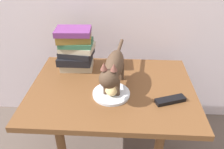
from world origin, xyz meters
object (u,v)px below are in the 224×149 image
Objects in this scene: plate at (111,94)px; cat at (113,68)px; book_stack at (76,49)px; bread_roll at (110,90)px; side_table at (112,97)px; tv_remote at (170,100)px.

plate is 0.13m from cat.
cat is at bearing -42.21° from book_stack.
bread_roll is at bearing -50.38° from book_stack.
bread_roll reaches higher than side_table.
side_table is 0.13m from bread_roll.
tv_remote is at bearing -16.54° from cat.
tv_remote is (0.29, -0.03, -0.03)m from bread_roll.
plate is (-0.00, -0.07, 0.07)m from side_table.
side_table is at bearing -40.20° from book_stack.
book_stack reaches higher than cat.
book_stack is (-0.22, 0.25, 0.12)m from plate.
book_stack is at bearing 130.79° from plate.
plate is at bearing -49.21° from book_stack.
plate is 2.37× the size of bread_roll.
plate reaches higher than side_table.
side_table is 10.88× the size of bread_roll.
plate is at bearing 152.36° from tv_remote.
side_table is 1.82× the size of cat.
side_table is at bearing 86.96° from plate.
side_table is 0.20m from cat.
cat is 0.32m from tv_remote.
bread_roll is at bearing -92.40° from side_table.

